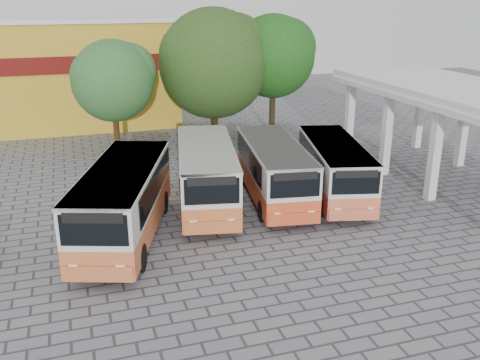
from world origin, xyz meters
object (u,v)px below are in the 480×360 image
object	(u,v)px
bus_far_left	(124,199)
bus_far_right	(335,166)
bus_centre_right	(274,168)
bus_centre_left	(206,172)

from	to	relation	value
bus_far_left	bus_far_right	xyz separation A→B (m)	(10.83, 1.81, -0.18)
bus_far_left	bus_far_right	world-z (taller)	bus_far_left
bus_far_left	bus_far_right	bearing A→B (deg)	28.31
bus_centre_right	bus_centre_left	bearing A→B (deg)	-176.26
bus_centre_left	bus_far_left	bearing A→B (deg)	-136.96
bus_far_left	bus_centre_right	bearing A→B (deg)	35.71
bus_centre_left	bus_far_right	world-z (taller)	bus_centre_left
bus_centre_left	bus_far_right	size ratio (longest dim) A/B	1.07
bus_centre_left	bus_centre_right	xyz separation A→B (m)	(3.44, -0.30, -0.07)
bus_far_left	bus_centre_left	distance (m)	5.03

